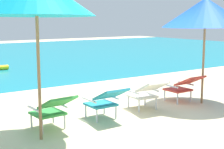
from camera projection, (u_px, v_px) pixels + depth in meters
The scene contains 6 objects.
ground_plane at pixel (44, 82), 10.38m from camera, with size 40.00×40.00×0.00m, color beige.
lounge_chair_far_left at pixel (52, 108), 5.85m from camera, with size 0.59×0.91×0.68m.
lounge_chair_near_left at pixel (105, 100), 6.46m from camera, with size 0.55×0.88×0.68m.
lounge_chair_near_right at pixel (147, 92), 7.15m from camera, with size 0.62×0.92×0.68m.
lounge_chair_far_right at pixel (183, 86), 7.82m from camera, with size 0.56×0.88×0.68m.
beach_umbrella_right at pixel (206, 12), 7.50m from camera, with size 2.46×2.45×2.41m.
Camera 1 is at (-4.05, -5.59, 1.94)m, focal length 54.26 mm.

